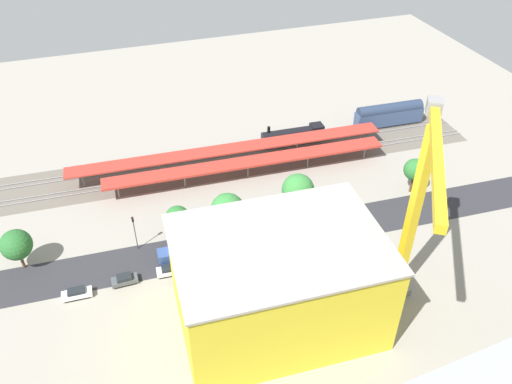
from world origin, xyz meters
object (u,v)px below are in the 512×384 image
at_px(street_tree_0, 225,205).
at_px(street_tree_1, 178,218).
at_px(box_truck_2, 214,251).
at_px(parked_car_3, 213,260).
at_px(street_tree_2, 415,170).
at_px(parked_car_0, 332,231).
at_px(traffic_light, 134,228).
at_px(platform_canopy_near, 248,162).
at_px(platform_canopy_far, 230,149).
at_px(street_tree_5, 298,190).
at_px(parked_car_6, 77,294).
at_px(parked_car_1, 293,242).
at_px(parked_car_4, 168,271).
at_px(construction_building, 278,283).
at_px(tower_crane, 417,206).
at_px(box_truck_0, 289,235).
at_px(parked_car_2, 255,250).
at_px(locomotive, 296,135).
at_px(street_tree_4, 16,245).
at_px(box_truck_1, 188,252).
at_px(parked_car_5, 125,280).
at_px(street_tree_3, 228,210).
at_px(passenger_coach, 389,114).

relative_size(street_tree_0, street_tree_1, 0.95).
relative_size(box_truck_2, street_tree_0, 1.29).
relative_size(parked_car_3, street_tree_2, 0.57).
bearing_deg(parked_car_0, traffic_light, -12.09).
bearing_deg(platform_canopy_near, platform_canopy_far, -70.50).
bearing_deg(street_tree_0, box_truck_2, 61.04).
bearing_deg(street_tree_5, parked_car_6, 12.75).
bearing_deg(parked_car_1, parked_car_4, -0.12).
relative_size(parked_car_6, construction_building, 0.17).
bearing_deg(tower_crane, box_truck_0, -58.91).
xyz_separation_m(parked_car_2, parked_car_3, (7.73, 0.12, 0.04)).
xyz_separation_m(parked_car_6, traffic_light, (-10.89, -8.42, 4.03)).
xyz_separation_m(parked_car_3, traffic_light, (11.89, -7.72, 4.03)).
relative_size(platform_canopy_near, locomotive, 3.69).
distance_m(parked_car_4, street_tree_4, 25.60).
height_order(platform_canopy_near, street_tree_1, street_tree_1).
bearing_deg(box_truck_1, locomotive, -136.54).
distance_m(parked_car_6, box_truck_0, 37.45).
distance_m(tower_crane, traffic_light, 47.62).
height_order(parked_car_0, parked_car_5, parked_car_5).
height_order(tower_crane, box_truck_1, tower_crane).
relative_size(platform_canopy_near, tower_crane, 1.85).
height_order(platform_canopy_near, parked_car_6, platform_canopy_near).
bearing_deg(parked_car_3, locomotive, -131.07).
bearing_deg(parked_car_4, parked_car_5, -1.23).
bearing_deg(parked_car_4, parked_car_0, -179.11).
height_order(construction_building, street_tree_3, construction_building).
bearing_deg(street_tree_2, street_tree_1, -0.56).
bearing_deg(parked_car_1, passenger_coach, -139.01).
xyz_separation_m(parked_car_1, parked_car_4, (22.67, -0.05, -0.05)).
xyz_separation_m(parked_car_4, street_tree_5, (-27.03, -9.01, 4.39)).
height_order(parked_car_4, tower_crane, tower_crane).
bearing_deg(street_tree_4, street_tree_0, -179.99).
xyz_separation_m(parked_car_4, street_tree_4, (23.40, -9.35, 4.51)).
bearing_deg(box_truck_1, street_tree_4, -14.32).
xyz_separation_m(street_tree_0, street_tree_4, (36.15, 0.01, 0.44)).
height_order(box_truck_1, street_tree_0, street_tree_0).
height_order(construction_building, street_tree_4, construction_building).
xyz_separation_m(box_truck_0, traffic_light, (26.51, -6.75, 3.19)).
bearing_deg(street_tree_2, parked_car_6, 6.90).
xyz_separation_m(passenger_coach, street_tree_0, (48.06, 23.74, 1.66)).
relative_size(parked_car_2, box_truck_2, 0.54).
relative_size(box_truck_0, street_tree_0, 1.25).
relative_size(tower_crane, street_tree_2, 4.23).
distance_m(tower_crane, street_tree_1, 41.77).
height_order(box_truck_1, street_tree_1, street_tree_1).
distance_m(parked_car_1, street_tree_5, 10.95).
relative_size(parked_car_4, box_truck_2, 0.46).
height_order(parked_car_4, construction_building, construction_building).
bearing_deg(parked_car_5, box_truck_0, -178.06).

